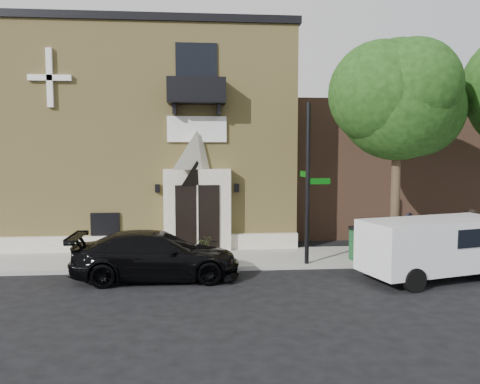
% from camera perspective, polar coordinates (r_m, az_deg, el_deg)
% --- Properties ---
extents(ground, '(120.00, 120.00, 0.00)m').
position_cam_1_polar(ground, '(16.04, -1.58, -9.62)').
color(ground, black).
rests_on(ground, ground).
extents(sidewalk, '(42.00, 3.00, 0.15)m').
position_cam_1_polar(sidewalk, '(17.55, 1.43, -8.08)').
color(sidewalk, gray).
rests_on(sidewalk, ground).
extents(church, '(12.20, 11.01, 9.30)m').
position_cam_1_polar(church, '(23.54, -10.05, 6.36)').
color(church, tan).
rests_on(church, ground).
extents(neighbour_building, '(18.00, 8.00, 6.40)m').
position_cam_1_polar(neighbour_building, '(27.68, 22.90, 2.86)').
color(neighbour_building, brown).
rests_on(neighbour_building, ground).
extents(street_tree_left, '(4.97, 4.38, 7.77)m').
position_cam_1_polar(street_tree_left, '(17.37, 18.93, 10.75)').
color(street_tree_left, '#38281C').
rests_on(street_tree_left, sidewalk).
extents(black_sedan, '(5.27, 2.19, 1.52)m').
position_cam_1_polar(black_sedan, '(15.16, -10.17, -7.60)').
color(black_sedan, black).
rests_on(black_sedan, ground).
extents(cargo_van, '(5.01, 3.01, 1.92)m').
position_cam_1_polar(cargo_van, '(16.13, 23.07, -6.04)').
color(cargo_van, silver).
rests_on(cargo_van, ground).
extents(street_sign, '(0.90, 0.88, 5.54)m').
position_cam_1_polar(street_sign, '(16.21, 8.28, 1.04)').
color(street_sign, black).
rests_on(street_sign, sidewalk).
extents(fire_hydrant, '(0.45, 0.36, 0.80)m').
position_cam_1_polar(fire_hydrant, '(17.12, 14.44, -6.97)').
color(fire_hydrant, '#B02300').
rests_on(fire_hydrant, sidewalk).
extents(dumpster, '(2.04, 1.45, 1.21)m').
position_cam_1_polar(dumpster, '(17.49, 16.52, -6.03)').
color(dumpster, '#0F371B').
rests_on(dumpster, sidewalk).
extents(planter, '(0.65, 0.58, 0.65)m').
position_cam_1_polar(planter, '(18.24, -4.27, -6.30)').
color(planter, '#4F692B').
rests_on(planter, sidewalk).
extents(pedestrian_near, '(0.65, 0.53, 1.54)m').
position_cam_1_polar(pedestrian_near, '(19.20, 19.74, -4.66)').
color(pedestrian_near, black).
rests_on(pedestrian_near, sidewalk).
extents(pedestrian_far, '(0.85, 0.97, 1.70)m').
position_cam_1_polar(pedestrian_far, '(20.06, 26.37, -4.27)').
color(pedestrian_far, '#2F2520').
rests_on(pedestrian_far, sidewalk).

